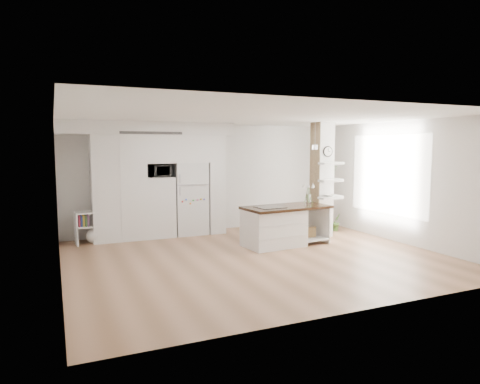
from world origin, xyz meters
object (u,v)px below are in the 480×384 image
object	(u,v)px
bookshelf	(91,230)
kitchen_island	(278,225)
floor_plant_a	(336,222)
refrigerator	(190,198)

from	to	relation	value
bookshelf	kitchen_island	bearing A→B (deg)	-32.23
bookshelf	floor_plant_a	xyz separation A→B (m)	(5.83, -0.94, -0.09)
kitchen_island	floor_plant_a	size ratio (longest dim) A/B	4.34
floor_plant_a	bookshelf	bearing A→B (deg)	170.81
bookshelf	floor_plant_a	size ratio (longest dim) A/B	1.59
refrigerator	floor_plant_a	bearing A→B (deg)	-17.68
refrigerator	kitchen_island	world-z (taller)	refrigerator
kitchen_island	floor_plant_a	xyz separation A→B (m)	(2.15, 0.86, -0.22)
refrigerator	kitchen_island	xyz separation A→B (m)	(1.38, -1.99, -0.43)
refrigerator	bookshelf	xyz separation A→B (m)	(-2.31, -0.18, -0.56)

